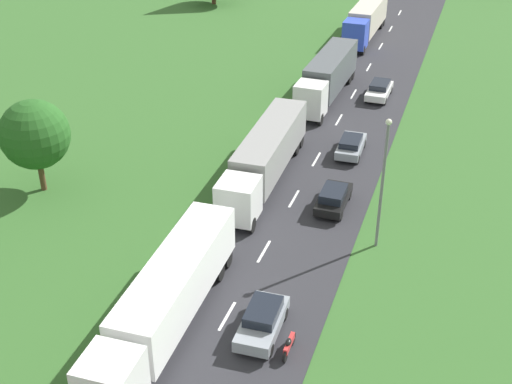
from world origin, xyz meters
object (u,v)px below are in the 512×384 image
car_second (262,320)px  truck_fourth (366,19)px  car_fourth (351,145)px  truck_third (328,75)px  truck_second (266,155)px  car_fifth (379,90)px  car_third (333,198)px  motorcycle_courier (289,345)px  lamppost_second (383,178)px  truck_lead (167,298)px  tree_oak (35,134)px

car_second → truck_fourth: bearing=94.9°
car_fourth → truck_third: bearing=112.4°
truck_second → car_fifth: bearing=74.8°
truck_fourth → car_third: truck_fourth is taller
car_second → motorcycle_courier: size_ratio=2.19×
car_second → lamppost_second: bearing=67.2°
truck_lead → motorcycle_courier: truck_lead is taller
car_third → tree_oak: tree_oak is taller
car_third → motorcycle_courier: 14.24m
truck_lead → car_fifth: truck_lead is taller
car_second → car_fifth: (0.19, 33.77, -0.04)m
truck_lead → car_second: 4.93m
truck_second → car_fourth: truck_second is taller
truck_fourth → motorcycle_courier: truck_fourth is taller
truck_fourth → lamppost_second: (8.57, -41.64, 2.48)m
truck_fourth → motorcycle_courier: size_ratio=6.74×
truck_third → car_fourth: (4.42, -10.72, -1.40)m
truck_second → tree_oak: 15.69m
car_fourth → car_fifth: car_fifth is taller
motorcycle_courier → lamppost_second: (2.43, 10.76, 4.13)m
car_fourth → car_fifth: (0.09, 12.28, 0.01)m
truck_lead → truck_second: (-0.19, 16.67, 0.01)m
truck_lead → motorcycle_courier: (6.30, 0.29, -1.53)m
car_fourth → tree_oak: bearing=-147.7°
car_fourth → lamppost_second: bearing=-71.0°
car_second → motorcycle_courier: (1.69, -0.96, -0.31)m
car_second → car_fourth: size_ratio=1.01×
truck_lead → car_third: bearing=70.1°
car_second → car_fifth: car_second is taller
lamppost_second → tree_oak: bearing=-178.9°
motorcycle_courier → car_fifth: bearing=92.5°
truck_second → tree_oak: bearing=-157.0°
truck_lead → car_second: (4.61, 1.25, -1.22)m
car_fourth → motorcycle_courier: size_ratio=2.16×
truck_fourth → car_fifth: (4.64, -17.68, -1.38)m
car_third → motorcycle_courier: (1.06, -14.20, -0.28)m
motorcycle_courier → lamppost_second: size_ratio=0.23×
truck_fourth → car_third: size_ratio=3.14×
truck_second → car_fourth: size_ratio=3.43×
truck_lead → tree_oak: 18.09m
truck_third → car_second: (4.33, -32.21, -1.35)m
car_third → truck_lead: bearing=-109.9°
truck_second → tree_oak: size_ratio=2.18×
truck_second → car_second: size_ratio=3.38×
car_fifth → lamppost_second: lamppost_second is taller
truck_lead → car_second: size_ratio=3.35×
car_fifth → lamppost_second: (3.93, -23.97, 3.86)m
truck_lead → car_fifth: 35.36m
truck_fourth → lamppost_second: 42.59m
car_third → truck_third: bearing=104.6°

